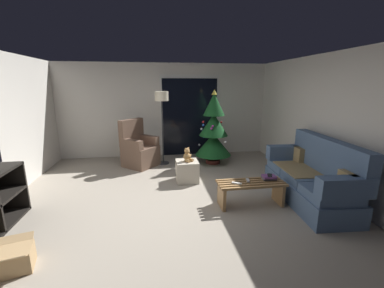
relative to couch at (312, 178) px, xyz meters
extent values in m
plane|color=#9E9384|center=(-2.32, 0.21, -0.40)|extent=(7.00, 7.00, 0.00)
cube|color=silver|center=(-2.32, 3.27, 0.85)|extent=(5.72, 0.12, 2.50)
cube|color=silver|center=(0.54, 0.21, 0.85)|extent=(0.12, 6.00, 2.50)
cube|color=silver|center=(-1.63, 3.20, 0.70)|extent=(1.60, 0.02, 2.20)
cube|color=black|center=(-1.63, 3.18, 0.65)|extent=(1.50, 0.02, 2.10)
cube|color=slate|center=(-0.07, 0.00, -0.23)|extent=(0.89, 1.95, 0.34)
cube|color=slate|center=(-0.13, -0.61, 0.01)|extent=(0.72, 0.64, 0.14)
cube|color=slate|center=(-0.09, 0.00, 0.01)|extent=(0.72, 0.64, 0.14)
cube|color=slate|center=(-0.05, 0.62, 0.01)|extent=(0.72, 0.64, 0.14)
cube|color=slate|center=(0.23, -0.02, 0.38)|extent=(0.33, 1.91, 0.60)
cube|color=slate|center=(-0.13, -0.87, 0.22)|extent=(0.77, 0.25, 0.28)
cube|color=slate|center=(-0.01, 0.87, 0.22)|extent=(0.77, 0.25, 0.28)
cube|color=#997F51|center=(-0.09, 0.25, 0.09)|extent=(0.66, 0.94, 0.02)
cube|color=#997F51|center=(0.04, -0.71, 0.22)|extent=(0.14, 0.33, 0.28)
cube|color=#997F51|center=(0.14, 0.69, 0.22)|extent=(0.14, 0.33, 0.28)
cube|color=#9E7547|center=(-1.08, -0.18, -0.01)|extent=(1.10, 0.05, 0.04)
cube|color=#9E7547|center=(-1.08, -0.09, -0.01)|extent=(1.10, 0.05, 0.04)
cube|color=#9E7547|center=(-1.08, 0.00, -0.01)|extent=(1.10, 0.05, 0.04)
cube|color=#9E7547|center=(-1.08, 0.09, -0.01)|extent=(1.10, 0.05, 0.04)
cube|color=#9E7547|center=(-1.08, 0.18, -0.01)|extent=(1.10, 0.05, 0.04)
cube|color=#9E7547|center=(-1.57, 0.00, -0.22)|extent=(0.05, 0.36, 0.37)
cube|color=#9E7547|center=(-0.59, 0.00, -0.22)|extent=(0.05, 0.36, 0.37)
cube|color=silver|center=(-1.34, -0.04, 0.01)|extent=(0.16, 0.12, 0.02)
cube|color=#ADADB2|center=(-1.12, 0.05, 0.01)|extent=(0.08, 0.16, 0.02)
cube|color=#4C4C51|center=(-0.74, 0.07, 0.02)|extent=(0.24, 0.20, 0.04)
cube|color=#6B3D7A|center=(-0.75, 0.05, 0.06)|extent=(0.23, 0.19, 0.03)
cube|color=black|center=(-0.74, 0.06, 0.08)|extent=(0.12, 0.16, 0.01)
cylinder|color=#4C1E19|center=(-1.17, 2.28, -0.35)|extent=(0.36, 0.36, 0.10)
cylinder|color=brown|center=(-1.17, 2.28, -0.24)|extent=(0.08, 0.08, 0.12)
cone|color=#14471E|center=(-1.17, 2.28, 0.09)|extent=(0.89, 0.89, 0.55)
cone|color=#14471E|center=(-1.17, 2.28, 0.59)|extent=(0.71, 0.71, 0.55)
cone|color=#14471E|center=(-1.17, 2.28, 1.08)|extent=(0.52, 0.52, 0.55)
sphere|color=#B233A5|center=(-1.29, 2.02, 0.54)|extent=(0.06, 0.06, 0.06)
sphere|color=red|center=(-0.95, 2.42, 0.62)|extent=(0.06, 0.06, 0.06)
sphere|color=blue|center=(-1.40, 2.51, 0.40)|extent=(0.06, 0.06, 0.06)
sphere|color=red|center=(-1.06, 2.68, 0.03)|extent=(0.06, 0.06, 0.06)
sphere|color=blue|center=(-1.40, 2.45, 0.55)|extent=(0.06, 0.06, 0.06)
sphere|color=white|center=(-1.48, 2.57, 0.02)|extent=(0.06, 0.06, 0.06)
sphere|color=blue|center=(-0.97, 2.24, 0.82)|extent=(0.06, 0.06, 0.06)
sphere|color=#B233A5|center=(-0.93, 2.51, 0.34)|extent=(0.06, 0.06, 0.06)
sphere|color=blue|center=(-1.36, 2.59, 0.22)|extent=(0.06, 0.06, 0.06)
sphere|color=red|center=(-1.42, 2.32, 0.65)|extent=(0.06, 0.06, 0.06)
sphere|color=#B233A5|center=(-1.26, 2.03, 0.59)|extent=(0.06, 0.06, 0.06)
sphere|color=white|center=(-0.94, 2.00, 0.20)|extent=(0.06, 0.06, 0.06)
sphere|color=white|center=(-1.46, 2.37, 0.47)|extent=(0.06, 0.06, 0.06)
cone|color=#EAD14C|center=(-1.17, 2.28, 1.37)|extent=(0.14, 0.14, 0.12)
cube|color=brown|center=(-2.97, 2.32, -0.24)|extent=(0.96, 0.96, 0.31)
cube|color=brown|center=(-2.97, 2.32, 0.00)|extent=(0.96, 0.96, 0.18)
cube|color=brown|center=(-3.17, 2.50, 0.41)|extent=(0.57, 0.62, 0.64)
cube|color=brown|center=(-2.77, 2.52, 0.20)|extent=(0.53, 0.49, 0.22)
cube|color=brown|center=(-3.14, 2.10, 0.20)|extent=(0.53, 0.49, 0.22)
cylinder|color=#2D2D30|center=(-2.42, 2.43, -0.39)|extent=(0.28, 0.28, 0.02)
cylinder|color=#2D2D30|center=(-2.42, 2.43, 0.40)|extent=(0.03, 0.03, 1.55)
cylinder|color=beige|center=(-2.42, 2.43, 1.27)|extent=(0.32, 0.32, 0.22)
cube|color=black|center=(-4.82, 0.39, 0.00)|extent=(0.40, 0.04, 0.80)
cube|color=beige|center=(-1.98, 1.19, -0.19)|extent=(0.44, 0.44, 0.43)
cylinder|color=tan|center=(-1.90, 1.17, 0.06)|extent=(0.12, 0.13, 0.06)
cylinder|color=tan|center=(-1.98, 1.11, 0.06)|extent=(0.12, 0.13, 0.06)
sphere|color=tan|center=(-1.98, 1.19, 0.13)|extent=(0.15, 0.15, 0.15)
sphere|color=tan|center=(-1.98, 1.19, 0.25)|extent=(0.11, 0.11, 0.11)
sphere|color=tan|center=(-1.95, 1.15, 0.24)|extent=(0.04, 0.04, 0.04)
sphere|color=tan|center=(-1.95, 1.21, 0.29)|extent=(0.04, 0.04, 0.04)
sphere|color=tan|center=(-2.01, 1.16, 0.29)|extent=(0.04, 0.04, 0.04)
sphere|color=tan|center=(-1.91, 1.21, 0.14)|extent=(0.06, 0.06, 0.06)
sphere|color=tan|center=(-2.02, 1.13, 0.14)|extent=(0.06, 0.06, 0.06)
cube|color=tan|center=(-4.18, -1.05, -0.28)|extent=(0.51, 0.40, 0.24)
cube|color=tan|center=(-4.23, -0.87, -0.14)|extent=(0.44, 0.20, 0.06)
cube|color=tan|center=(-4.14, -1.23, -0.14)|extent=(0.44, 0.20, 0.06)
camera|label=1|loc=(-2.59, -3.58, 1.55)|focal=23.17mm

